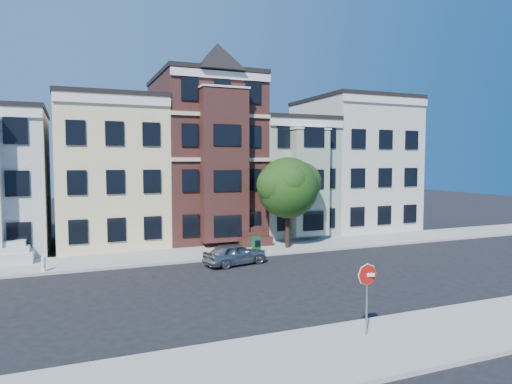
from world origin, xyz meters
name	(u,v)px	position (x,y,z in m)	size (l,w,h in m)	color
ground	(287,283)	(0.00, 0.00, 0.00)	(120.00, 120.00, 0.00)	black
far_sidewalk	(232,251)	(0.00, 8.00, 0.07)	(60.00, 4.00, 0.15)	#9E9B93
near_sidewalk	(397,341)	(0.00, -8.00, 0.07)	(60.00, 4.00, 0.15)	#9E9B93
house_yellow	(109,174)	(-7.00, 14.50, 5.00)	(7.00, 9.00, 10.00)	beige
house_brown	(204,160)	(0.00, 14.50, 6.00)	(7.00, 9.00, 12.00)	#3C1D18
house_green	(281,178)	(6.50, 14.50, 4.50)	(6.00, 9.00, 9.00)	#93A189
house_cream	(352,166)	(13.50, 14.50, 5.50)	(8.00, 9.00, 11.00)	beige
street_tree	(288,192)	(3.67, 7.43, 3.86)	(6.37, 6.37, 7.42)	#275116
parked_car	(235,254)	(-1.05, 4.56, 0.63)	(1.49, 3.71, 1.27)	#95979C
newspaper_box	(256,245)	(0.97, 6.30, 0.68)	(0.48, 0.42, 1.06)	#0E5F2D
fire_hydrant	(43,265)	(-11.01, 6.30, 0.47)	(0.23, 0.23, 0.64)	silver
stop_sign	(367,295)	(-0.70, -7.32, 1.50)	(0.74, 0.10, 2.69)	#B1150C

